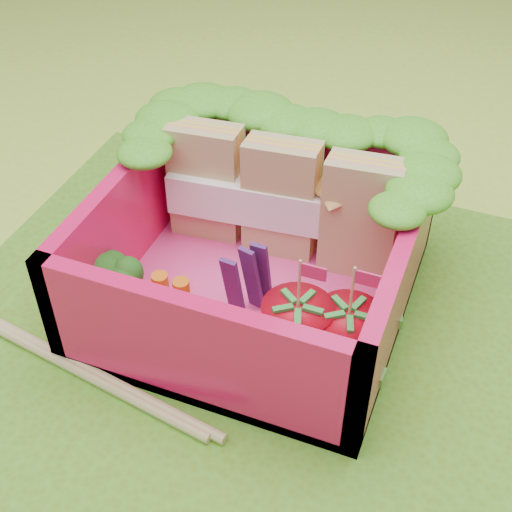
{
  "coord_description": "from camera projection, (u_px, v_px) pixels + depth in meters",
  "views": [
    {
      "loc": [
        0.84,
        -1.85,
        2.31
      ],
      "look_at": [
        0.0,
        0.29,
        0.28
      ],
      "focal_mm": 50.0,
      "sensor_mm": 36.0,
      "label": 1
    }
  ],
  "objects": [
    {
      "name": "ground",
      "position": [
        231.0,
        347.0,
        3.05
      ],
      "size": [
        14.0,
        14.0,
        0.0
      ],
      "primitive_type": "plane",
      "color": "#A7D03A",
      "rests_on": "ground"
    },
    {
      "name": "placemat",
      "position": [
        231.0,
        345.0,
        3.04
      ],
      "size": [
        2.6,
        2.6,
        0.03
      ],
      "primitive_type": "cube",
      "color": "#5B8C1F",
      "rests_on": "ground"
    },
    {
      "name": "purple_wedges",
      "position": [
        249.0,
        280.0,
        2.96
      ],
      "size": [
        0.14,
        0.16,
        0.38
      ],
      "color": "#471958",
      "rests_on": "bento_floor"
    },
    {
      "name": "broccoli",
      "position": [
        112.0,
        281.0,
        2.99
      ],
      "size": [
        0.31,
        0.31,
        0.24
      ],
      "color": "#689347",
      "rests_on": "bento_floor"
    },
    {
      "name": "sandwich_stack",
      "position": [
        282.0,
        200.0,
        3.22
      ],
      "size": [
        1.08,
        0.27,
        0.58
      ],
      "color": "tan",
      "rests_on": "bento_floor"
    },
    {
      "name": "carrot_sticks",
      "position": [
        172.0,
        301.0,
        2.97
      ],
      "size": [
        0.17,
        0.08,
        0.26
      ],
      "color": "orange",
      "rests_on": "bento_floor"
    },
    {
      "name": "strawberry_right",
      "position": [
        346.0,
        338.0,
        2.79
      ],
      "size": [
        0.28,
        0.28,
        0.52
      ],
      "color": "red",
      "rests_on": "bento_floor"
    },
    {
      "name": "bento_box",
      "position": [
        256.0,
        252.0,
        3.05
      ],
      "size": [
        1.3,
        1.3,
        0.55
      ],
      "color": "#E31351",
      "rests_on": "placemat"
    },
    {
      "name": "snap_peas",
      "position": [
        325.0,
        346.0,
        2.91
      ],
      "size": [
        0.61,
        0.59,
        0.05
      ],
      "color": "#51AA35",
      "rests_on": "bento_floor"
    },
    {
      "name": "bento_floor",
      "position": [
        256.0,
        293.0,
        3.21
      ],
      "size": [
        1.3,
        1.3,
        0.05
      ],
      "primitive_type": "cube",
      "color": "#ED3C8A",
      "rests_on": "placemat"
    },
    {
      "name": "lettuce_ruffle",
      "position": [
        294.0,
        131.0,
        3.15
      ],
      "size": [
        1.43,
        0.76,
        0.11
      ],
      "color": "#338B19",
      "rests_on": "bento_box"
    },
    {
      "name": "strawberry_left",
      "position": [
        297.0,
        332.0,
        2.8
      ],
      "size": [
        0.29,
        0.29,
        0.53
      ],
      "color": "red",
      "rests_on": "bento_floor"
    }
  ]
}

